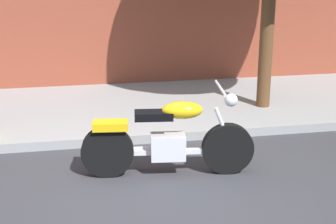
# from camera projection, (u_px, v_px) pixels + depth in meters

# --- Properties ---
(ground_plane) EXTENTS (60.00, 60.00, 0.00)m
(ground_plane) POSITION_uv_depth(u_px,v_px,m) (151.00, 190.00, 6.10)
(ground_plane) COLOR #38383D
(sidewalk) EXTENTS (22.41, 3.25, 0.14)m
(sidewalk) POSITION_uv_depth(u_px,v_px,m) (123.00, 109.00, 9.06)
(sidewalk) COLOR #989898
(sidewalk) RESTS_ON ground
(motorcycle) EXTENTS (2.22, 0.71, 1.17)m
(motorcycle) POSITION_uv_depth(u_px,v_px,m) (168.00, 140.00, 6.41)
(motorcycle) COLOR black
(motorcycle) RESTS_ON ground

